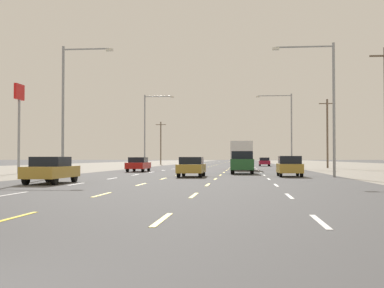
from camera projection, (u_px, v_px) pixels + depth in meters
The scene contains 20 objects.
ground_plane at pixel (217, 168), 70.43m from camera, with size 572.00×572.00×0.00m, color #4C4C4F.
lot_apron_left at pixel (43, 168), 72.89m from camera, with size 28.00×440.00×0.01m, color gray.
lane_markings at pixel (226, 164), 108.73m from camera, with size 10.64×227.60×0.01m.
signal_span_wire at pixel (130, 22), 14.18m from camera, with size 26.83×0.53×8.78m.
sedan_far_left_nearest at pixel (51, 170), 28.01m from camera, with size 1.80×4.50×1.46m.
sedan_center_turn_near at pixel (192, 167), 37.74m from camera, with size 1.80×4.50×1.46m.
hatchback_far_right_mid at pixel (289, 166), 38.24m from camera, with size 1.72×3.90×1.54m.
suv_inner_right_midfar at pixel (242, 162), 45.00m from camera, with size 1.98×4.90×1.98m.
sedan_far_left_far at pixel (138, 164), 51.78m from camera, with size 1.80×4.50×1.46m.
box_truck_inner_right_farther at pixel (242, 154), 58.33m from camera, with size 2.40×7.20×3.23m.
sedan_inner_left_farthest at pixel (195, 162), 76.02m from camera, with size 1.80×4.50×1.46m.
sedan_far_right_distant_a at pixel (264, 162), 86.58m from camera, with size 1.80×4.50×1.46m.
hatchback_far_left_distant_b at pixel (200, 160), 126.04m from camera, with size 1.72×3.90×1.54m.
pole_sign_left_row_1 at pixel (19, 108), 45.45m from camera, with size 0.24×1.71×7.96m.
streetlight_left_row_0 at pixel (68, 101), 39.17m from camera, with size 3.99×0.26×9.97m.
streetlight_right_row_0 at pixel (327, 99), 37.23m from camera, with size 4.52×0.26×9.79m.
streetlight_left_row_1 at pixel (148, 126), 71.71m from camera, with size 4.23×0.26×10.25m.
streetlight_right_row_1 at pixel (288, 125), 69.79m from camera, with size 4.88×0.26×10.16m.
utility_pole_right_row_1 at pixel (327, 132), 70.19m from camera, with size 2.20×0.26×9.46m.
utility_pole_left_row_2 at pixel (161, 142), 108.42m from camera, with size 2.20×0.26×9.05m.
Camera 1 is at (3.58, -4.49, 1.40)m, focal length 47.96 mm.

